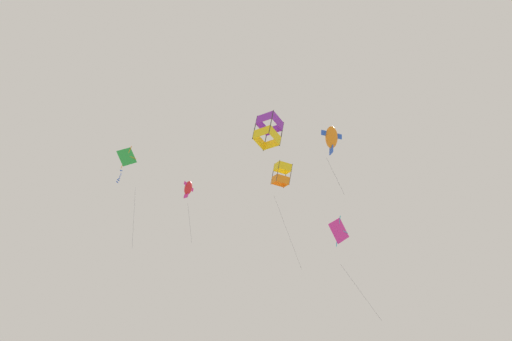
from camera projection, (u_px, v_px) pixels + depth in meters
name	position (u px, v px, depth m)	size (l,w,h in m)	color
kite_box_highest	(268.00, 131.00, 39.71)	(2.16, 2.31, 2.45)	purple
kite_fish_low_drifter	(188.00, 188.00, 47.44)	(1.52, 1.26, 6.42)	red
kite_diamond_mid_left	(339.00, 231.00, 40.61)	(3.20, 2.76, 8.60)	#DB2D93
kite_diamond_upper_right	(127.00, 158.00, 38.30)	(2.70, 2.28, 8.86)	green
kite_box_far_centre	(282.00, 174.00, 50.10)	(3.04, 2.28, 10.63)	yellow
kite_fish_near_left	(331.00, 137.00, 40.20)	(1.58, 1.54, 5.96)	orange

